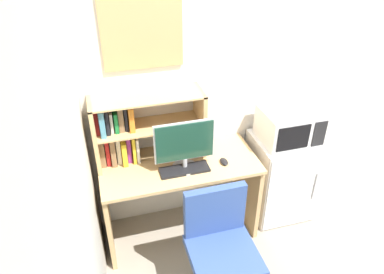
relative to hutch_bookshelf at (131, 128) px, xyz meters
name	(u,v)px	position (x,y,z in m)	size (l,w,h in m)	color
wall_back	(313,70)	(1.65, 0.15, 0.24)	(6.40, 0.04, 2.60)	silver
wall_left	(84,273)	(-0.37, -1.47, 0.24)	(0.04, 4.40, 2.60)	silver
desk	(180,185)	(0.34, -0.17, -0.52)	(1.28, 0.60, 0.77)	tan
hutch_bookshelf	(131,128)	(0.00, 0.00, 0.00)	(0.87, 0.29, 0.56)	tan
monitor	(185,145)	(0.37, -0.24, -0.06)	(0.47, 0.20, 0.42)	#B7B7BC
keyboard	(185,170)	(0.36, -0.28, -0.28)	(0.39, 0.14, 0.02)	black
computer_mouse	(224,161)	(0.69, -0.27, -0.27)	(0.06, 0.10, 0.03)	black
mini_fridge	(281,176)	(1.32, -0.14, -0.65)	(0.54, 0.52, 0.81)	white
microwave	(289,125)	(1.32, -0.14, -0.11)	(0.47, 0.40, 0.29)	silver
desk_chair	(220,257)	(0.47, -0.85, -0.66)	(0.54, 0.54, 0.91)	black
wall_corkboard	(142,32)	(0.16, 0.12, 0.71)	(0.59, 0.02, 0.55)	tan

